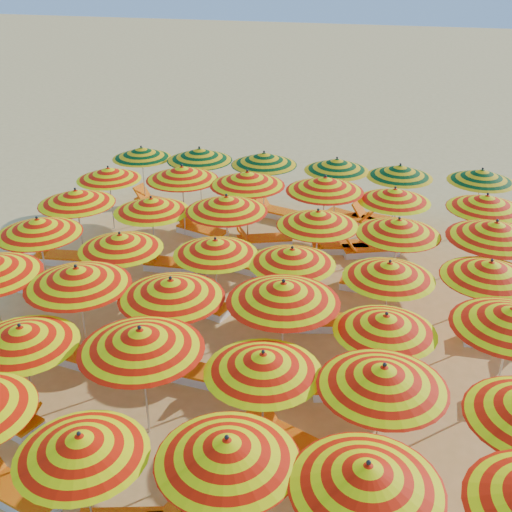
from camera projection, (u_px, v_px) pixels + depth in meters
name	position (u px, v px, depth m)	size (l,w,h in m)	color
ground	(251.00, 321.00, 16.29)	(120.00, 120.00, 0.00)	#F0BD6A
umbrella_2	(81.00, 445.00, 9.64)	(2.45, 2.45, 2.19)	silver
umbrella_3	(227.00, 450.00, 9.39)	(2.79, 2.79, 2.33)	silver
umbrella_4	(367.00, 476.00, 8.89)	(2.87, 2.87, 2.37)	silver
umbrella_7	(21.00, 336.00, 12.13)	(2.49, 2.49, 2.27)	silver
umbrella_8	(140.00, 339.00, 11.69)	(2.88, 2.88, 2.49)	silver
umbrella_9	(263.00, 363.00, 11.37)	(2.51, 2.51, 2.27)	silver
umbrella_10	(383.00, 377.00, 10.83)	(2.99, 2.99, 2.40)	silver
umbrella_13	(77.00, 276.00, 13.87)	(2.61, 2.61, 2.46)	silver
umbrella_14	(171.00, 288.00, 13.48)	(2.44, 2.44, 2.42)	silver
umbrella_15	(283.00, 292.00, 13.16)	(3.03, 3.03, 2.52)	silver
umbrella_16	(386.00, 323.00, 12.63)	(2.29, 2.29, 2.20)	silver
umbrella_17	(512.00, 318.00, 12.39)	(2.45, 2.45, 2.46)	silver
umbrella_18	(38.00, 226.00, 16.46)	(2.84, 2.84, 2.36)	silver
umbrella_19	(120.00, 242.00, 15.89)	(2.60, 2.60, 2.24)	silver
umbrella_20	(215.00, 247.00, 15.66)	(2.25, 2.25, 2.22)	silver
umbrella_21	(292.00, 256.00, 15.21)	(2.68, 2.68, 2.22)	silver
umbrella_22	(389.00, 270.00, 14.54)	(2.16, 2.16, 2.24)	silver
umbrella_23	(490.00, 270.00, 14.37)	(2.88, 2.88, 2.34)	silver
umbrella_24	(76.00, 197.00, 18.34)	(2.76, 2.76, 2.34)	silver
umbrella_25	(151.00, 205.00, 17.95)	(2.33, 2.33, 2.27)	silver
umbrella_26	(226.00, 204.00, 17.67)	(3.04, 3.04, 2.43)	silver
umbrella_27	(318.00, 218.00, 16.95)	(2.43, 2.43, 2.35)	silver
umbrella_28	(399.00, 227.00, 16.48)	(2.58, 2.58, 2.34)	silver
umbrella_29	(496.00, 230.00, 15.89)	(3.10, 3.10, 2.53)	silver
umbrella_30	(109.00, 173.00, 20.52)	(2.31, 2.31, 2.19)	silver
umbrella_31	(182.00, 173.00, 19.97)	(2.89, 2.89, 2.41)	silver
umbrella_32	(247.00, 179.00, 19.44)	(2.95, 2.95, 2.44)	silver
umbrella_33	(325.00, 184.00, 18.96)	(2.78, 2.78, 2.47)	silver
umbrella_34	(395.00, 195.00, 18.66)	(2.59, 2.59, 2.26)	silver
umbrella_35	(487.00, 202.00, 18.01)	(2.65, 2.65, 2.33)	silver
umbrella_36	(142.00, 153.00, 22.45)	(2.69, 2.69, 2.19)	silver
umbrella_37	(199.00, 154.00, 21.76)	(2.35, 2.35, 2.37)	silver
umbrella_38	(264.00, 159.00, 21.41)	(2.56, 2.56, 2.35)	silver
umbrella_39	(337.00, 165.00, 21.08)	(2.42, 2.42, 2.27)	silver
umbrella_40	(400.00, 171.00, 20.54)	(2.17, 2.17, 2.25)	silver
umbrella_41	(482.00, 176.00, 20.20)	(2.75, 2.75, 2.24)	silver
lounger_0	(14.00, 492.00, 11.11)	(1.83, 1.03, 0.69)	white
lounger_5	(7.00, 416.00, 12.84)	(1.83, 1.12, 0.69)	white
lounger_6	(290.00, 442.00, 12.21)	(1.82, 1.21, 0.69)	white
lounger_7	(26.00, 341.00, 15.20)	(1.80, 0.82, 0.69)	white
lounger_8	(62.00, 352.00, 14.81)	(1.81, 0.87, 0.69)	white
lounger_9	(199.00, 374.00, 14.08)	(1.78, 0.76, 0.69)	white
lounger_10	(350.00, 388.00, 13.66)	(1.82, 1.00, 0.69)	white
lounger_12	(33.00, 285.00, 17.65)	(1.77, 0.69, 0.69)	white
lounger_13	(198.00, 303.00, 16.76)	(1.83, 1.11, 0.69)	white
lounger_14	(310.00, 322.00, 15.96)	(1.82, 0.94, 0.69)	white
lounger_15	(503.00, 339.00, 15.27)	(1.74, 0.60, 0.69)	white
lounger_16	(62.00, 257.00, 19.14)	(1.78, 0.76, 0.69)	white
lounger_17	(173.00, 265.00, 18.72)	(1.75, 0.64, 0.69)	white
lounger_18	(250.00, 266.00, 18.63)	(1.83, 1.05, 0.69)	white
lounger_19	(373.00, 285.00, 17.62)	(1.78, 0.75, 0.69)	white
lounger_20	(201.00, 231.00, 20.86)	(1.83, 1.12, 0.69)	white
lounger_21	(263.00, 240.00, 20.20)	(1.83, 1.15, 0.69)	white
lounger_22	(338.00, 247.00, 19.80)	(1.82, 0.98, 0.69)	white
lounger_23	(369.00, 250.00, 19.60)	(1.83, 1.15, 0.69)	white
lounger_24	(157.00, 202.00, 23.03)	(1.82, 0.99, 0.69)	white
lounger_25	(278.00, 213.00, 22.19)	(1.83, 1.08, 0.69)	white
lounger_26	(351.00, 218.00, 21.77)	(1.82, 1.25, 0.69)	white
lounger_27	(376.00, 220.00, 21.62)	(1.82, 0.96, 0.69)	white
beachgoer_a	(203.00, 278.00, 16.72)	(0.55, 0.36, 1.52)	tan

